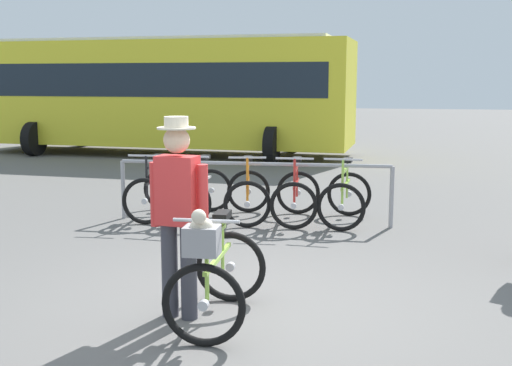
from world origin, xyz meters
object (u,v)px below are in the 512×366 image
person_with_featured_bike (178,209)px  featured_bicycle (215,271)px  racked_bike_orange (248,195)px  racked_bike_red (296,196)px  racked_bike_lime (345,198)px  racked_bike_black (155,192)px  racked_bike_white (201,194)px  bus_distant (165,90)px

person_with_featured_bike → featured_bicycle: bearing=-24.0°
racked_bike_orange → racked_bike_red: 0.70m
racked_bike_red → racked_bike_lime: 0.70m
racked_bike_black → racked_bike_red: (2.10, 0.11, -0.00)m
person_with_featured_bike → racked_bike_orange: bearing=94.1°
racked_bike_lime → person_with_featured_bike: (-1.12, -3.95, 0.58)m
racked_bike_red → racked_bike_lime: bearing=3.1°
featured_bicycle → person_with_featured_bike: 0.61m
racked_bike_red → racked_bike_black: bearing=-176.9°
racked_bike_white → racked_bike_lime: 2.10m
racked_bike_black → racked_bike_red: size_ratio=1.01×
racked_bike_orange → bus_distant: size_ratio=0.12×
featured_bicycle → racked_bike_lime: bearing=79.5°
racked_bike_white → person_with_featured_bike: size_ratio=0.66×
racked_bike_white → featured_bicycle: featured_bicycle is taller
racked_bike_orange → person_with_featured_bike: bearing=-85.9°
racked_bike_red → bus_distant: (-4.70, 7.54, 1.37)m
racked_bike_red → racked_bike_white: bearing=-176.9°
racked_bike_red → bus_distant: bus_distant is taller
racked_bike_black → racked_bike_lime: 2.80m
racked_bike_white → person_with_featured_bike: (0.98, -3.84, 0.58)m
racked_bike_white → bus_distant: bus_distant is taller
racked_bike_white → racked_bike_red: (1.40, 0.08, 0.00)m
racked_bike_black → racked_bike_orange: bearing=3.1°
racked_bike_white → racked_bike_lime: same height
bus_distant → featured_bicycle: bearing=-68.2°
racked_bike_black → bus_distant: bus_distant is taller
racked_bike_white → racked_bike_lime: (2.10, 0.11, 0.00)m
racked_bike_orange → racked_bike_black: bearing=-176.9°
racked_bike_orange → bus_distant: (-4.00, 7.58, 1.37)m
featured_bicycle → bus_distant: bus_distant is taller
featured_bicycle → racked_bike_orange: bearing=98.9°
racked_bike_white → person_with_featured_bike: bearing=-75.7°
racked_bike_lime → featured_bicycle: size_ratio=0.91×
racked_bike_black → bus_distant: 8.21m
racked_bike_orange → racked_bike_lime: bearing=3.1°
racked_bike_black → racked_bike_red: 2.10m
racked_bike_lime → person_with_featured_bike: bearing=-105.8°
racked_bike_black → racked_bike_white: same height
racked_bike_orange → racked_bike_white: bearing=-176.9°
racked_bike_lime → person_with_featured_bike: 4.15m
racked_bike_red → person_with_featured_bike: person_with_featured_bike is taller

